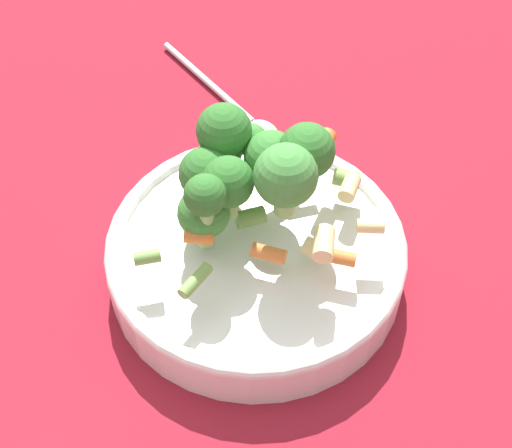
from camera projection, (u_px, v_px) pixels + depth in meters
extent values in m
plane|color=maroon|center=(256.00, 271.00, 0.60)|extent=(3.00, 3.00, 0.00)
cylinder|color=white|center=(256.00, 258.00, 0.58)|extent=(0.24, 0.24, 0.04)
torus|color=white|center=(256.00, 244.00, 0.57)|extent=(0.24, 0.24, 0.01)
cylinder|color=#8CB766|center=(205.00, 235.00, 0.56)|extent=(0.01, 0.01, 0.02)
sphere|color=#3D8438|center=(203.00, 213.00, 0.54)|extent=(0.04, 0.04, 0.04)
cylinder|color=#8CB766|center=(222.00, 166.00, 0.59)|extent=(0.01, 0.01, 0.01)
sphere|color=#3D8438|center=(222.00, 148.00, 0.57)|extent=(0.04, 0.04, 0.04)
cylinder|color=#8CB766|center=(285.00, 202.00, 0.53)|extent=(0.02, 0.02, 0.02)
sphere|color=#479342|center=(286.00, 176.00, 0.50)|extent=(0.05, 0.05, 0.05)
cylinder|color=#8CB766|center=(251.00, 156.00, 0.58)|extent=(0.01, 0.01, 0.01)
sphere|color=#3D8438|center=(251.00, 140.00, 0.56)|extent=(0.03, 0.03, 0.03)
cylinder|color=#8CB766|center=(225.00, 157.00, 0.57)|extent=(0.02, 0.02, 0.02)
sphere|color=#33722D|center=(224.00, 131.00, 0.55)|extent=(0.04, 0.04, 0.04)
cylinder|color=#8CB766|center=(207.00, 197.00, 0.57)|extent=(0.02, 0.02, 0.01)
sphere|color=#33722D|center=(206.00, 174.00, 0.55)|extent=(0.04, 0.04, 0.04)
cylinder|color=#8CB766|center=(305.00, 175.00, 0.55)|extent=(0.02, 0.02, 0.01)
sphere|color=#33722D|center=(307.00, 151.00, 0.53)|extent=(0.04, 0.04, 0.04)
cylinder|color=#8CB766|center=(219.00, 194.00, 0.57)|extent=(0.01, 0.01, 0.01)
sphere|color=#479342|center=(218.00, 178.00, 0.55)|extent=(0.03, 0.03, 0.03)
cylinder|color=#8CB766|center=(207.00, 214.00, 0.52)|extent=(0.01, 0.01, 0.01)
sphere|color=#33722D|center=(205.00, 195.00, 0.50)|extent=(0.03, 0.03, 0.03)
cylinder|color=#8CB766|center=(270.00, 180.00, 0.57)|extent=(0.01, 0.01, 0.01)
sphere|color=#3D8438|center=(271.00, 157.00, 0.55)|extent=(0.04, 0.04, 0.04)
cylinder|color=#8CB766|center=(298.00, 189.00, 0.55)|extent=(0.01, 0.01, 0.01)
sphere|color=#33722D|center=(299.00, 171.00, 0.53)|extent=(0.03, 0.03, 0.03)
cylinder|color=#8CB766|center=(229.00, 206.00, 0.54)|extent=(0.01, 0.01, 0.02)
sphere|color=#33722D|center=(228.00, 182.00, 0.52)|extent=(0.04, 0.04, 0.04)
cylinder|color=#729E4C|center=(198.00, 282.00, 0.50)|extent=(0.03, 0.01, 0.01)
cylinder|color=orange|center=(269.00, 253.00, 0.54)|extent=(0.02, 0.03, 0.01)
cylinder|color=#729E4C|center=(346.00, 179.00, 0.58)|extent=(0.02, 0.02, 0.01)
cylinder|color=beige|center=(370.00, 226.00, 0.53)|extent=(0.02, 0.02, 0.01)
cylinder|color=orange|center=(340.00, 257.00, 0.53)|extent=(0.02, 0.03, 0.01)
cylinder|color=orange|center=(323.00, 145.00, 0.57)|extent=(0.03, 0.02, 0.01)
cylinder|color=beige|center=(317.00, 250.00, 0.54)|extent=(0.02, 0.02, 0.01)
cylinder|color=beige|center=(281.00, 157.00, 0.58)|extent=(0.03, 0.02, 0.01)
cylinder|color=beige|center=(349.00, 188.00, 0.57)|extent=(0.03, 0.02, 0.01)
cylinder|color=#729E4C|center=(250.00, 217.00, 0.56)|extent=(0.03, 0.03, 0.01)
cylinder|color=orange|center=(199.00, 236.00, 0.53)|extent=(0.02, 0.02, 0.01)
cylinder|color=#729E4C|center=(301.00, 147.00, 0.58)|extent=(0.03, 0.02, 0.01)
cylinder|color=#729E4C|center=(147.00, 257.00, 0.52)|extent=(0.02, 0.02, 0.01)
cylinder|color=beige|center=(324.00, 244.00, 0.50)|extent=(0.03, 0.03, 0.01)
cylinder|color=silver|center=(207.00, 81.00, 0.75)|extent=(0.05, 0.15, 0.01)
ellipsoid|color=silver|center=(263.00, 131.00, 0.70)|extent=(0.04, 0.04, 0.01)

